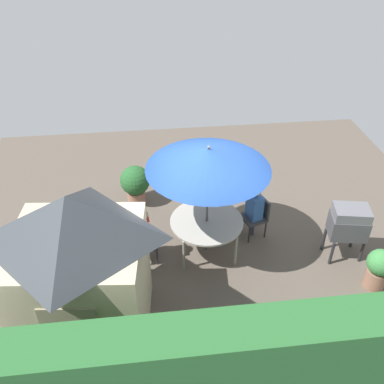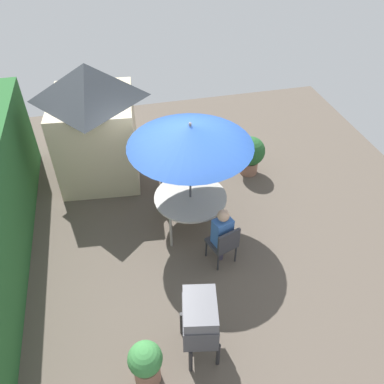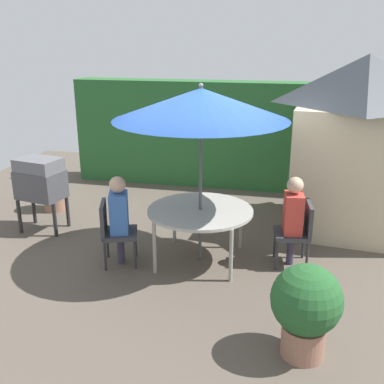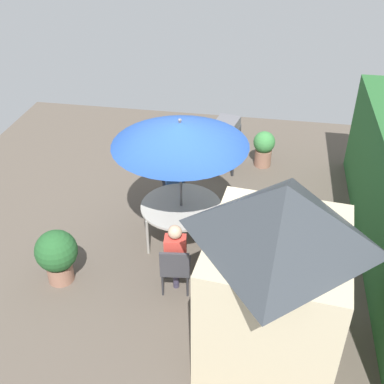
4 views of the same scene
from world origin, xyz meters
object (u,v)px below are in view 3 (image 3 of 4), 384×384
object	(u,v)px
chair_near_shed	(298,229)
garden_shed	(359,144)
patio_umbrella	(201,104)
potted_plant_by_grill	(306,306)
potted_plant_by_shed	(53,185)
person_in_red	(293,211)
bbq_grill	(40,180)
chair_far_side	(113,229)
person_in_blue	(119,211)
patio_table	(200,213)

from	to	relation	value
chair_near_shed	garden_shed	bearing A→B (deg)	60.41
patio_umbrella	potted_plant_by_grill	distance (m)	2.80
potted_plant_by_shed	person_in_red	world-z (taller)	person_in_red
garden_shed	bbq_grill	world-z (taller)	garden_shed
garden_shed	chair_near_shed	size ratio (longest dim) A/B	3.08
chair_far_side	person_in_blue	xyz separation A→B (m)	(0.08, 0.03, 0.26)
bbq_grill	potted_plant_by_shed	bearing A→B (deg)	108.66
chair_far_side	potted_plant_by_shed	size ratio (longest dim) A/B	1.06
chair_near_shed	person_in_red	size ratio (longest dim) A/B	0.71
person_in_blue	patio_umbrella	bearing A→B (deg)	18.28
chair_far_side	bbq_grill	bearing A→B (deg)	151.19
patio_umbrella	person_in_red	xyz separation A→B (m)	(1.24, 0.15, -1.41)
patio_umbrella	chair_near_shed	bearing A→B (deg)	6.91
patio_table	potted_plant_by_grill	bearing A→B (deg)	-51.76
garden_shed	chair_near_shed	bearing A→B (deg)	-119.59
patio_umbrella	potted_plant_by_shed	bearing A→B (deg)	155.79
patio_umbrella	potted_plant_by_grill	xyz separation A→B (m)	(1.41, -1.79, -1.64)
chair_far_side	person_in_blue	world-z (taller)	person_in_blue
potted_plant_by_grill	person_in_red	xyz separation A→B (m)	(-0.16, 1.94, 0.23)
bbq_grill	person_in_red	xyz separation A→B (m)	(3.95, -0.34, -0.06)
patio_table	person_in_blue	size ratio (longest dim) A/B	1.15
patio_table	potted_plant_by_shed	distance (m)	3.29
garden_shed	potted_plant_by_grill	bearing A→B (deg)	-102.74
chair_near_shed	person_in_red	xyz separation A→B (m)	(-0.09, -0.01, 0.26)
potted_plant_by_shed	person_in_red	distance (m)	4.41
bbq_grill	chair_far_side	distance (m)	1.82
chair_near_shed	potted_plant_by_grill	bearing A→B (deg)	-87.70
chair_near_shed	person_in_red	bearing A→B (deg)	-173.09
bbq_grill	person_in_red	distance (m)	3.96
patio_umbrella	person_in_red	distance (m)	1.88
person_in_blue	chair_near_shed	bearing A→B (deg)	12.05
patio_umbrella	bbq_grill	distance (m)	3.06
potted_plant_by_grill	chair_near_shed	bearing A→B (deg)	92.30
garden_shed	chair_far_side	bearing A→B (deg)	-148.30
potted_plant_by_shed	garden_shed	bearing A→B (deg)	3.70
bbq_grill	person_in_red	size ratio (longest dim) A/B	0.95
garden_shed	person_in_blue	bearing A→B (deg)	-148.00
chair_far_side	potted_plant_by_grill	distance (m)	2.91
person_in_blue	garden_shed	bearing A→B (deg)	32.00
bbq_grill	patio_umbrella	bearing A→B (deg)	-10.28
garden_shed	person_in_blue	distance (m)	3.87
patio_table	patio_umbrella	world-z (taller)	patio_umbrella
potted_plant_by_grill	bbq_grill	bearing A→B (deg)	151.01
garden_shed	potted_plant_by_grill	size ratio (longest dim) A/B	2.86
patio_table	bbq_grill	world-z (taller)	bbq_grill
bbq_grill	chair_far_side	size ratio (longest dim) A/B	1.33
person_in_red	patio_umbrella	bearing A→B (deg)	-173.09
patio_table	chair_near_shed	size ratio (longest dim) A/B	1.61
chair_far_side	person_in_red	xyz separation A→B (m)	(2.38, 0.52, 0.26)
potted_plant_by_shed	person_in_blue	size ratio (longest dim) A/B	0.67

